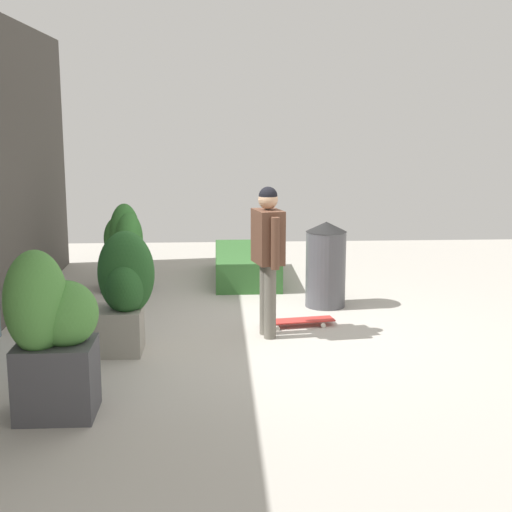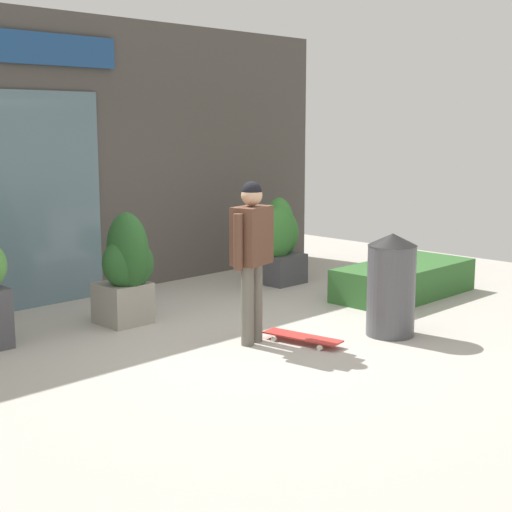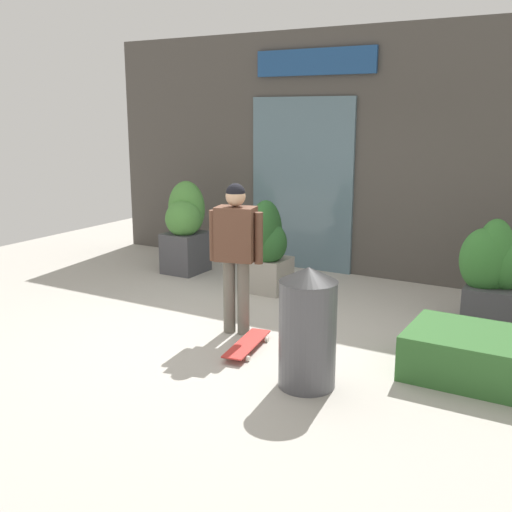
{
  "view_description": "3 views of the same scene",
  "coord_description": "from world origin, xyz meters",
  "px_view_note": "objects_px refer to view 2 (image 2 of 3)",
  "views": [
    {
      "loc": [
        -7.62,
        0.52,
        2.34
      ],
      "look_at": [
        0.13,
        0.1,
        0.85
      ],
      "focal_mm": 51.01,
      "sensor_mm": 36.0,
      "label": 1
    },
    {
      "loc": [
        -5.18,
        -5.19,
        2.17
      ],
      "look_at": [
        0.13,
        0.1,
        0.85
      ],
      "focal_mm": 52.7,
      "sensor_mm": 36.0,
      "label": 2
    },
    {
      "loc": [
        3.27,
        -5.31,
        2.33
      ],
      "look_at": [
        0.13,
        0.1,
        0.85
      ],
      "focal_mm": 42.63,
      "sensor_mm": 36.0,
      "label": 3
    }
  ],
  "objects_px": {
    "skateboarder": "(252,246)",
    "skateboard": "(302,337)",
    "planter_box_left": "(279,240)",
    "planter_box_mid": "(127,267)",
    "trash_bin": "(391,284)"
  },
  "relations": [
    {
      "from": "trash_bin",
      "to": "planter_box_mid",
      "type": "bearing_deg",
      "value": 126.28
    },
    {
      "from": "skateboard",
      "to": "trash_bin",
      "type": "distance_m",
      "value": 1.09
    },
    {
      "from": "skateboard",
      "to": "planter_box_left",
      "type": "distance_m",
      "value": 2.97
    },
    {
      "from": "skateboarder",
      "to": "planter_box_left",
      "type": "height_order",
      "value": "skateboarder"
    },
    {
      "from": "trash_bin",
      "to": "skateboarder",
      "type": "bearing_deg",
      "value": 146.54
    },
    {
      "from": "planter_box_left",
      "to": "trash_bin",
      "type": "bearing_deg",
      "value": -112.59
    },
    {
      "from": "skateboarder",
      "to": "planter_box_left",
      "type": "relative_size",
      "value": 1.37
    },
    {
      "from": "skateboard",
      "to": "planter_box_mid",
      "type": "bearing_deg",
      "value": -166.07
    },
    {
      "from": "planter_box_left",
      "to": "planter_box_mid",
      "type": "bearing_deg",
      "value": -173.2
    },
    {
      "from": "skateboarder",
      "to": "planter_box_mid",
      "type": "relative_size",
      "value": 1.31
    },
    {
      "from": "skateboarder",
      "to": "planter_box_left",
      "type": "distance_m",
      "value": 2.95
    },
    {
      "from": "skateboard",
      "to": "planter_box_mid",
      "type": "distance_m",
      "value": 2.08
    },
    {
      "from": "skateboarder",
      "to": "planter_box_mid",
      "type": "height_order",
      "value": "skateboarder"
    },
    {
      "from": "skateboarder",
      "to": "skateboard",
      "type": "xyz_separation_m",
      "value": [
        0.35,
        -0.37,
        -0.92
      ]
    },
    {
      "from": "planter_box_mid",
      "to": "trash_bin",
      "type": "distance_m",
      "value": 2.83
    }
  ]
}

